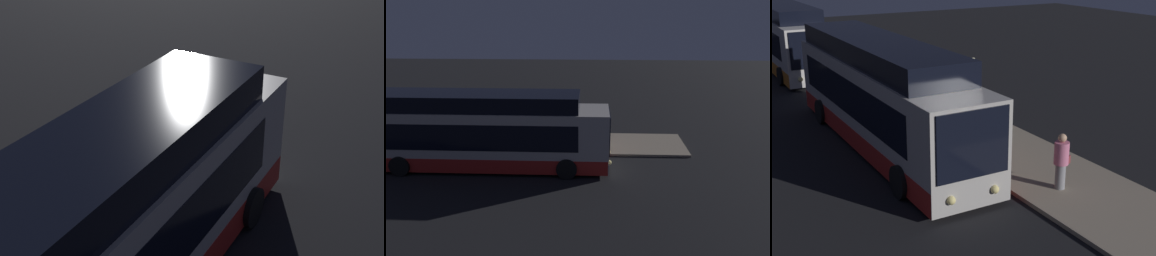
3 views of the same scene
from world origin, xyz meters
TOP-DOWN VIEW (x-y plane):
  - ground at (0.00, 0.00)m, footprint 80.00×80.00m
  - platform at (0.00, 3.35)m, footprint 20.00×3.50m
  - bus_lead at (-0.73, -0.03)m, footprint 12.37×2.72m
  - passenger_boarding at (0.63, 3.45)m, footprint 0.49×0.49m
  - passenger_waiting at (5.51, 2.90)m, footprint 0.59×0.69m
  - passenger_with_bags at (1.96, 2.65)m, footprint 0.47×0.47m
  - suitcase at (0.63, 4.02)m, footprint 0.35×0.25m
  - sign_post at (-2.18, 4.23)m, footprint 0.10×0.77m

SIDE VIEW (x-z plane):
  - ground at x=0.00m, z-range 0.00..0.00m
  - platform at x=0.00m, z-range 0.00..0.13m
  - suitcase at x=0.63m, z-range 0.01..0.96m
  - passenger_with_bags at x=1.96m, z-range 0.18..1.82m
  - passenger_waiting at x=5.51m, z-range 0.18..1.85m
  - passenger_boarding at x=0.63m, z-range 0.22..2.00m
  - sign_post at x=-2.18m, z-range 0.49..2.90m
  - bus_lead at x=-0.73m, z-range -0.18..3.62m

